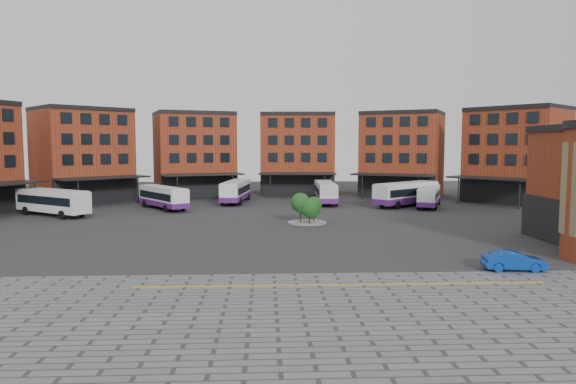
{
  "coord_description": "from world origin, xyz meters",
  "views": [
    {
      "loc": [
        -2.73,
        -45.31,
        8.73
      ],
      "look_at": [
        -0.4,
        6.85,
        4.0
      ],
      "focal_mm": 32.0,
      "sensor_mm": 36.0,
      "label": 1
    }
  ],
  "objects_px": {
    "tree_island": "(308,207)",
    "bus_d": "(325,192)",
    "bus_b": "(163,197)",
    "blue_car": "(514,261)",
    "bus_e": "(406,193)",
    "bus_f": "(429,196)",
    "bus_c": "(236,191)",
    "bus_a": "(53,200)"
  },
  "relations": [
    {
      "from": "tree_island",
      "to": "bus_b",
      "type": "distance_m",
      "value": 23.54
    },
    {
      "from": "bus_e",
      "to": "blue_car",
      "type": "bearing_deg",
      "value": -43.14
    },
    {
      "from": "tree_island",
      "to": "bus_a",
      "type": "height_order",
      "value": "tree_island"
    },
    {
      "from": "tree_island",
      "to": "bus_b",
      "type": "bearing_deg",
      "value": 143.04
    },
    {
      "from": "bus_d",
      "to": "bus_f",
      "type": "distance_m",
      "value": 15.15
    },
    {
      "from": "tree_island",
      "to": "bus_c",
      "type": "bearing_deg",
      "value": 112.96
    },
    {
      "from": "tree_island",
      "to": "bus_b",
      "type": "height_order",
      "value": "tree_island"
    },
    {
      "from": "bus_e",
      "to": "bus_d",
      "type": "bearing_deg",
      "value": -147.33
    },
    {
      "from": "tree_island",
      "to": "bus_d",
      "type": "bearing_deg",
      "value": 77.68
    },
    {
      "from": "bus_d",
      "to": "bus_a",
      "type": "bearing_deg",
      "value": -159.47
    },
    {
      "from": "blue_car",
      "to": "bus_f",
      "type": "bearing_deg",
      "value": -3.24
    },
    {
      "from": "bus_d",
      "to": "blue_car",
      "type": "relative_size",
      "value": 2.73
    },
    {
      "from": "tree_island",
      "to": "blue_car",
      "type": "distance_m",
      "value": 25.67
    },
    {
      "from": "tree_island",
      "to": "bus_b",
      "type": "xyz_separation_m",
      "value": [
        -18.81,
        14.16,
        -0.18
      ]
    },
    {
      "from": "bus_f",
      "to": "blue_car",
      "type": "height_order",
      "value": "bus_f"
    },
    {
      "from": "bus_f",
      "to": "bus_c",
      "type": "bearing_deg",
      "value": -171.46
    },
    {
      "from": "bus_a",
      "to": "bus_c",
      "type": "height_order",
      "value": "bus_c"
    },
    {
      "from": "bus_d",
      "to": "bus_e",
      "type": "height_order",
      "value": "bus_e"
    },
    {
      "from": "bus_b",
      "to": "tree_island",
      "type": "bearing_deg",
      "value": -72.34
    },
    {
      "from": "bus_d",
      "to": "bus_f",
      "type": "height_order",
      "value": "bus_d"
    },
    {
      "from": "bus_c",
      "to": "bus_d",
      "type": "relative_size",
      "value": 1.05
    },
    {
      "from": "bus_c",
      "to": "bus_f",
      "type": "height_order",
      "value": "bus_c"
    },
    {
      "from": "bus_b",
      "to": "bus_c",
      "type": "relative_size",
      "value": 0.86
    },
    {
      "from": "tree_island",
      "to": "bus_f",
      "type": "bearing_deg",
      "value": 38.55
    },
    {
      "from": "bus_f",
      "to": "blue_car",
      "type": "relative_size",
      "value": 2.5
    },
    {
      "from": "bus_d",
      "to": "bus_e",
      "type": "xyz_separation_m",
      "value": [
        11.34,
        -3.85,
        0.11
      ]
    },
    {
      "from": "bus_e",
      "to": "bus_f",
      "type": "bearing_deg",
      "value": 26.69
    },
    {
      "from": "bus_a",
      "to": "bus_f",
      "type": "relative_size",
      "value": 1.05
    },
    {
      "from": "bus_c",
      "to": "bus_e",
      "type": "distance_m",
      "value": 25.57
    },
    {
      "from": "bus_a",
      "to": "bus_d",
      "type": "xyz_separation_m",
      "value": [
        35.56,
        12.22,
        -0.2
      ]
    },
    {
      "from": "bus_a",
      "to": "tree_island",
      "type": "bearing_deg",
      "value": -69.51
    },
    {
      "from": "bus_d",
      "to": "bus_e",
      "type": "distance_m",
      "value": 11.98
    },
    {
      "from": "bus_c",
      "to": "bus_f",
      "type": "relative_size",
      "value": 1.14
    },
    {
      "from": "bus_c",
      "to": "bus_f",
      "type": "xyz_separation_m",
      "value": [
        27.84,
        -6.95,
        -0.21
      ]
    },
    {
      "from": "bus_e",
      "to": "blue_car",
      "type": "distance_m",
      "value": 38.61
    },
    {
      "from": "bus_a",
      "to": "bus_c",
      "type": "distance_m",
      "value": 26.04
    },
    {
      "from": "bus_f",
      "to": "bus_d",
      "type": "bearing_deg",
      "value": -177.42
    },
    {
      "from": "bus_f",
      "to": "tree_island",
      "type": "bearing_deg",
      "value": -118.87
    },
    {
      "from": "bus_a",
      "to": "bus_b",
      "type": "relative_size",
      "value": 1.06
    },
    {
      "from": "bus_c",
      "to": "blue_car",
      "type": "distance_m",
      "value": 49.23
    },
    {
      "from": "bus_d",
      "to": "blue_car",
      "type": "distance_m",
      "value": 43.13
    },
    {
      "from": "bus_b",
      "to": "bus_c",
      "type": "xyz_separation_m",
      "value": [
        9.58,
        7.63,
        0.13
      ]
    }
  ]
}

